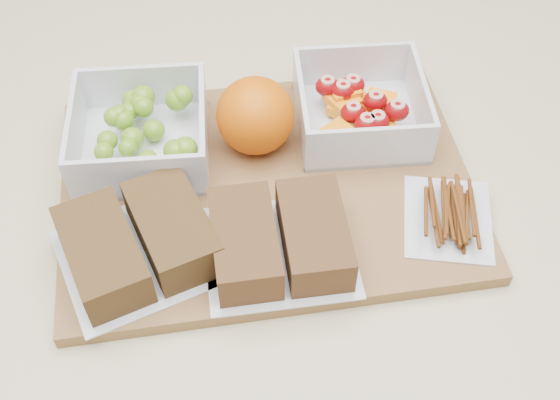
# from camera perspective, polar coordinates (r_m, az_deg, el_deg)

# --- Properties ---
(counter) EXTENTS (1.20, 0.90, 0.90)m
(counter) POSITION_cam_1_polar(r_m,az_deg,el_deg) (1.11, -0.91, -15.60)
(counter) COLOR beige
(counter) RESTS_ON ground
(cutting_board) EXTENTS (0.44, 0.33, 0.02)m
(cutting_board) POSITION_cam_1_polar(r_m,az_deg,el_deg) (0.73, -1.07, 1.04)
(cutting_board) COLOR olive
(cutting_board) RESTS_ON counter
(grape_container) EXTENTS (0.14, 0.14, 0.06)m
(grape_container) POSITION_cam_1_polar(r_m,az_deg,el_deg) (0.75, -11.05, 5.52)
(grape_container) COLOR silver
(grape_container) RESTS_ON cutting_board
(fruit_container) EXTENTS (0.13, 0.13, 0.06)m
(fruit_container) POSITION_cam_1_polar(r_m,az_deg,el_deg) (0.77, 6.50, 7.32)
(fruit_container) COLOR silver
(fruit_container) RESTS_ON cutting_board
(orange) EXTENTS (0.08, 0.08, 0.08)m
(orange) POSITION_cam_1_polar(r_m,az_deg,el_deg) (0.73, -2.02, 6.86)
(orange) COLOR #E56105
(orange) RESTS_ON cutting_board
(sandwich_bag_left) EXTENTS (0.18, 0.17, 0.04)m
(sandwich_bag_left) POSITION_cam_1_polar(r_m,az_deg,el_deg) (0.66, -11.44, -3.37)
(sandwich_bag_left) COLOR silver
(sandwich_bag_left) RESTS_ON cutting_board
(sandwich_bag_center) EXTENTS (0.15, 0.13, 0.04)m
(sandwich_bag_center) POSITION_cam_1_polar(r_m,az_deg,el_deg) (0.65, -0.04, -3.23)
(sandwich_bag_center) COLOR silver
(sandwich_bag_center) RESTS_ON cutting_board
(pretzel_bag) EXTENTS (0.10, 0.12, 0.02)m
(pretzel_bag) POSITION_cam_1_polar(r_m,az_deg,el_deg) (0.70, 13.62, -1.00)
(pretzel_bag) COLOR silver
(pretzel_bag) RESTS_ON cutting_board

